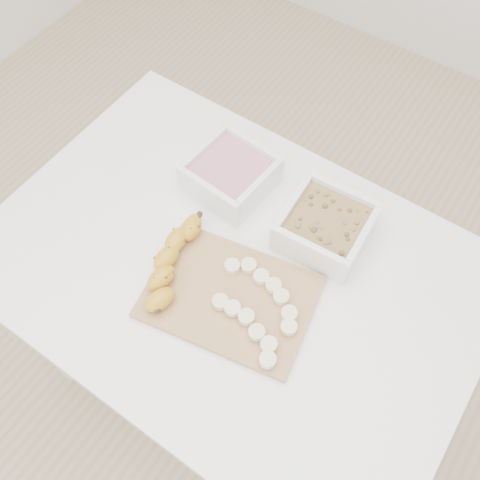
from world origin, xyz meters
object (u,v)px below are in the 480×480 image
Objects in this scene: cutting_board at (230,297)px; bowl_granola at (326,226)px; banana at (172,263)px; bowl_yogurt at (231,174)px; table at (232,287)px.

bowl_granola is at bearing 70.79° from cutting_board.
bowl_yogurt is at bearing 91.76° from banana.
table is at bearing 122.48° from cutting_board.
bowl_yogurt is at bearing 179.70° from bowl_granola.
bowl_granola is 0.32m from banana.
banana is (-0.21, -0.24, -0.01)m from bowl_granola.
table is 4.50× the size of banana.
bowl_granola reaches higher than table.
bowl_granola is 0.80× the size of banana.
cutting_board reaches higher than table.
cutting_board is (0.16, -0.23, -0.03)m from bowl_yogurt.
cutting_board is (-0.08, -0.23, -0.03)m from bowl_granola.
bowl_yogurt is 0.80× the size of banana.
cutting_board is at bearing 1.86° from banana.
bowl_granola is at bearing -0.30° from bowl_yogurt.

